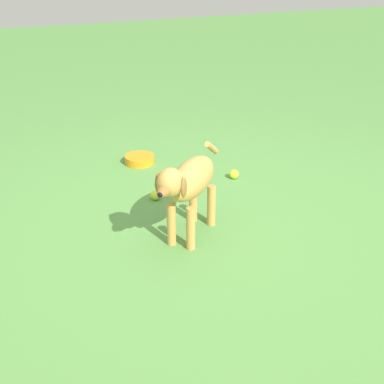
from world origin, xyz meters
name	(u,v)px	position (x,y,z in m)	size (l,w,h in m)	color
ground	(220,238)	(0.00, 0.00, 0.00)	(14.00, 14.00, 0.00)	#548C42
dog	(189,183)	(0.07, 0.17, 0.35)	(0.61, 0.56, 0.53)	#C69347
tennis_ball_0	(186,178)	(0.79, -0.05, 0.03)	(0.07, 0.07, 0.07)	#CADD2D
tennis_ball_1	(234,174)	(0.75, -0.39, 0.03)	(0.07, 0.07, 0.07)	#CFE12B
tennis_ball_2	(155,195)	(0.60, 0.22, 0.03)	(0.07, 0.07, 0.07)	#D1DE35
water_bowl	(140,159)	(1.23, 0.16, 0.03)	(0.22, 0.22, 0.06)	orange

